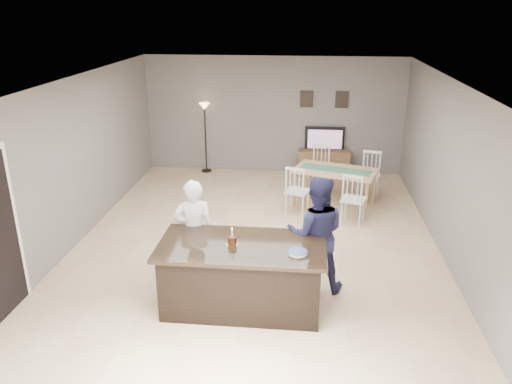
# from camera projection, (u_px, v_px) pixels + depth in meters

# --- Properties ---
(floor) EXTENTS (8.00, 8.00, 0.00)m
(floor) POSITION_uv_depth(u_px,v_px,m) (256.00, 244.00, 8.36)
(floor) COLOR tan
(floor) RESTS_ON ground
(room_shell) EXTENTS (8.00, 8.00, 8.00)m
(room_shell) POSITION_uv_depth(u_px,v_px,m) (256.00, 148.00, 7.76)
(room_shell) COLOR slate
(room_shell) RESTS_ON floor
(kitchen_island) EXTENTS (2.15, 1.10, 0.90)m
(kitchen_island) POSITION_uv_depth(u_px,v_px,m) (242.00, 275.00, 6.52)
(kitchen_island) COLOR black
(kitchen_island) RESTS_ON floor
(tv_console) EXTENTS (1.20, 0.40, 0.60)m
(tv_console) POSITION_uv_depth(u_px,v_px,m) (324.00, 163.00, 11.64)
(tv_console) COLOR brown
(tv_console) RESTS_ON floor
(television) EXTENTS (0.91, 0.12, 0.53)m
(television) POSITION_uv_depth(u_px,v_px,m) (325.00, 139.00, 11.51)
(television) COLOR black
(television) RESTS_ON tv_console
(tv_screen_glow) EXTENTS (0.78, 0.00, 0.78)m
(tv_screen_glow) POSITION_uv_depth(u_px,v_px,m) (325.00, 139.00, 11.43)
(tv_screen_glow) COLOR orange
(tv_screen_glow) RESTS_ON tv_console
(picture_frames) EXTENTS (1.10, 0.02, 0.38)m
(picture_frames) POSITION_uv_depth(u_px,v_px,m) (324.00, 99.00, 11.33)
(picture_frames) COLOR black
(picture_frames) RESTS_ON room_shell
(woman) EXTENTS (0.64, 0.50, 1.55)m
(woman) POSITION_uv_depth(u_px,v_px,m) (194.00, 232.00, 6.99)
(woman) COLOR silver
(woman) RESTS_ON floor
(man) EXTENTS (0.81, 0.64, 1.66)m
(man) POSITION_uv_depth(u_px,v_px,m) (316.00, 234.00, 6.81)
(man) COLOR #1B1C3C
(man) RESTS_ON floor
(birthday_cake) EXTENTS (0.15, 0.15, 0.24)m
(birthday_cake) POSITION_uv_depth(u_px,v_px,m) (232.00, 241.00, 6.34)
(birthday_cake) COLOR gold
(birthday_cake) RESTS_ON kitchen_island
(plate_stack) EXTENTS (0.24, 0.24, 0.04)m
(plate_stack) POSITION_uv_depth(u_px,v_px,m) (298.00, 252.00, 6.12)
(plate_stack) COLOR white
(plate_stack) RESTS_ON kitchen_island
(dining_table) EXTENTS (1.96, 2.14, 0.96)m
(dining_table) POSITION_uv_depth(u_px,v_px,m) (335.00, 176.00, 9.81)
(dining_table) COLOR tan
(dining_table) RESTS_ON floor
(floor_lamp) EXTENTS (0.25, 0.25, 1.65)m
(floor_lamp) POSITION_uv_depth(u_px,v_px,m) (205.00, 119.00, 11.58)
(floor_lamp) COLOR black
(floor_lamp) RESTS_ON floor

